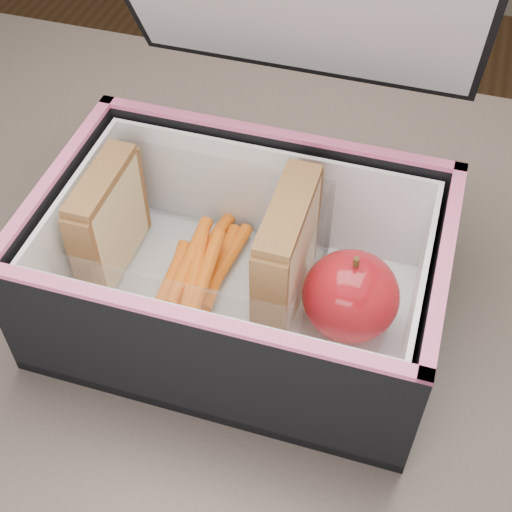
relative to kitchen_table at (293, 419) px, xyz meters
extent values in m
cube|color=brown|center=(0.00, 0.00, 0.08)|extent=(1.20, 0.80, 0.03)
cube|color=#382D26|center=(-0.55, 0.35, -0.30)|extent=(0.05, 0.05, 0.72)
cube|color=black|center=(-0.06, 0.18, 0.29)|extent=(0.29, 0.10, 0.17)
cube|color=beige|center=(-0.18, 0.04, 0.15)|extent=(0.01, 0.08, 0.09)
cube|color=#D36072|center=(-0.17, 0.04, 0.15)|extent=(0.01, 0.08, 0.08)
cube|color=beige|center=(-0.16, 0.04, 0.15)|extent=(0.01, 0.08, 0.09)
cube|color=brown|center=(-0.17, 0.04, 0.20)|extent=(0.02, 0.08, 0.01)
cube|color=beige|center=(-0.03, 0.04, 0.16)|extent=(0.01, 0.09, 0.10)
cube|color=#D36072|center=(-0.02, 0.04, 0.15)|extent=(0.01, 0.09, 0.09)
cube|color=beige|center=(-0.01, 0.04, 0.16)|extent=(0.01, 0.09, 0.10)
cube|color=brown|center=(-0.02, 0.04, 0.21)|extent=(0.03, 0.10, 0.01)
cylinder|color=orange|center=(-0.10, 0.08, 0.11)|extent=(0.03, 0.09, 0.01)
cylinder|color=orange|center=(-0.11, 0.01, 0.12)|extent=(0.02, 0.09, 0.01)
cylinder|color=orange|center=(-0.09, 0.02, 0.14)|extent=(0.03, 0.09, 0.01)
cylinder|color=orange|center=(-0.11, 0.03, 0.11)|extent=(0.03, 0.09, 0.01)
cylinder|color=orange|center=(-0.10, 0.01, 0.12)|extent=(0.02, 0.09, 0.01)
cylinder|color=orange|center=(-0.10, 0.04, 0.14)|extent=(0.01, 0.09, 0.01)
cylinder|color=orange|center=(-0.08, 0.06, 0.11)|extent=(0.02, 0.09, 0.01)
cylinder|color=orange|center=(-0.11, 0.03, 0.12)|extent=(0.02, 0.09, 0.01)
cylinder|color=orange|center=(-0.08, 0.03, 0.14)|extent=(0.02, 0.09, 0.01)
cylinder|color=orange|center=(-0.08, 0.06, 0.11)|extent=(0.02, 0.09, 0.01)
cube|color=white|center=(0.03, 0.03, 0.11)|extent=(0.08, 0.08, 0.01)
ellipsoid|color=maroon|center=(0.03, 0.03, 0.14)|extent=(0.07, 0.07, 0.07)
cylinder|color=#4C371B|center=(0.03, 0.03, 0.18)|extent=(0.00, 0.01, 0.01)
camera|label=1|loc=(0.06, -0.31, 0.56)|focal=50.00mm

